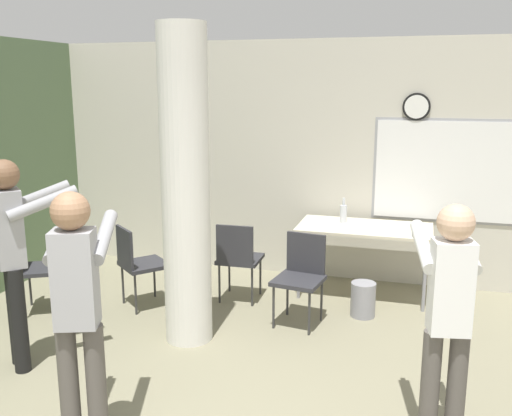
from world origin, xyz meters
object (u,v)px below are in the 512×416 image
object	(u,v)px
chair_table_front	(301,272)
chair_table_left	(238,255)
folding_table	(365,231)
bottle_on_table	(343,213)
person_watching_back	(14,248)
chair_by_left_wall	(36,264)
person_playing_side	(448,310)
chair_near_pillar	(138,260)
person_playing_front	(78,302)

from	to	relation	value
chair_table_front	chair_table_left	distance (m)	0.84
folding_table	bottle_on_table	world-z (taller)	bottle_on_table
chair_table_left	person_watching_back	xyz separation A→B (m)	(-1.26, -1.88, 0.51)
bottle_on_table	chair_table_front	bearing A→B (deg)	-103.58
folding_table	person_watching_back	size ratio (longest dim) A/B	0.83
folding_table	chair_by_left_wall	xyz separation A→B (m)	(-3.15, -1.43, -0.21)
person_playing_side	chair_near_pillar	bearing A→B (deg)	151.69
person_playing_side	person_watching_back	distance (m)	3.29
person_playing_side	person_watching_back	bearing A→B (deg)	176.96
chair_by_left_wall	chair_table_left	distance (m)	2.07
bottle_on_table	chair_near_pillar	world-z (taller)	bottle_on_table
bottle_on_table	chair_table_front	distance (m)	1.14
person_watching_back	chair_by_left_wall	bearing A→B (deg)	121.45
chair_by_left_wall	chair_table_left	xyz separation A→B (m)	(1.89, 0.85, 0.00)
bottle_on_table	chair_table_left	xyz separation A→B (m)	(-1.01, -0.69, -0.38)
folding_table	person_playing_front	distance (m)	3.57
folding_table	bottle_on_table	distance (m)	0.32
chair_near_pillar	person_playing_side	world-z (taller)	person_playing_side
bottle_on_table	person_playing_side	size ratio (longest dim) A/B	0.17
bottle_on_table	chair_table_left	distance (m)	1.28
person_playing_front	person_watching_back	world-z (taller)	person_watching_back
person_playing_front	person_watching_back	size ratio (longest dim) A/B	0.97
chair_by_left_wall	person_playing_front	world-z (taller)	person_playing_front
chair_near_pillar	person_watching_back	distance (m)	1.55
person_playing_front	person_playing_side	bearing A→B (deg)	16.22
chair_near_pillar	person_playing_front	xyz separation A→B (m)	(0.80, -2.24, 0.48)
bottle_on_table	person_watching_back	xyz separation A→B (m)	(-2.26, -2.57, 0.13)
bottle_on_table	person_watching_back	distance (m)	3.43
bottle_on_table	chair_by_left_wall	xyz separation A→B (m)	(-2.90, -1.54, -0.38)
chair_by_left_wall	folding_table	bearing A→B (deg)	24.41
chair_table_front	person_watching_back	bearing A→B (deg)	-142.84
bottle_on_table	chair_table_front	size ratio (longest dim) A/B	0.32
bottle_on_table	person_playing_front	xyz separation A→B (m)	(-1.15, -3.38, 0.11)
chair_near_pillar	person_playing_side	bearing A→B (deg)	-28.31
folding_table	chair_table_left	distance (m)	1.40
chair_near_pillar	chair_table_left	bearing A→B (deg)	25.46
bottle_on_table	person_playing_side	world-z (taller)	person_playing_side
chair_near_pillar	bottle_on_table	bearing A→B (deg)	30.23
bottle_on_table	chair_by_left_wall	distance (m)	3.30
person_playing_front	folding_table	bearing A→B (deg)	66.75
chair_by_left_wall	person_playing_front	xyz separation A→B (m)	(1.74, -1.84, 0.48)
person_playing_front	chair_near_pillar	bearing A→B (deg)	109.80
chair_by_left_wall	chair_table_left	bearing A→B (deg)	24.16
person_watching_back	chair_table_left	bearing A→B (deg)	56.28
chair_near_pillar	person_playing_front	world-z (taller)	person_playing_front
chair_table_front	person_playing_front	bearing A→B (deg)	-111.13
chair_table_front	chair_by_left_wall	world-z (taller)	same
chair_by_left_wall	chair_table_front	bearing A→B (deg)	10.51
person_playing_front	person_watching_back	distance (m)	1.37
bottle_on_table	person_watching_back	bearing A→B (deg)	-131.39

